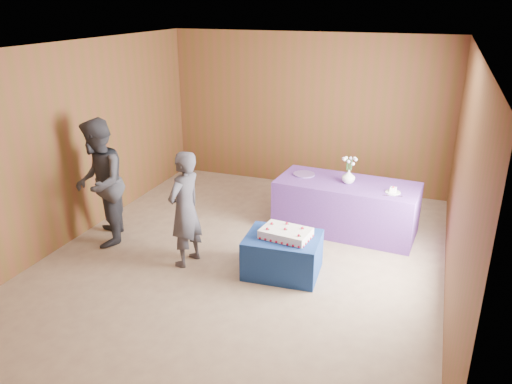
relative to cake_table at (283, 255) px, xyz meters
The scene contains 13 objects.
ground 0.67m from the cake_table, 159.22° to the left, with size 6.00×6.00×0.00m, color gray.
room_shell 1.67m from the cake_table, 159.22° to the left, with size 5.04×6.04×2.72m.
cake_table is the anchor object (origin of this frame).
serving_table 1.58m from the cake_table, 71.55° to the left, with size 2.00×0.90×0.75m, color #6B3697.
sheet_cake 0.31m from the cake_table, ahead, with size 0.65×0.49×0.14m.
vase 1.68m from the cake_table, 71.13° to the left, with size 0.19×0.19×0.20m, color white.
flower_spray 1.78m from the cake_table, 71.13° to the left, with size 0.22×0.22×0.17m.
platter 1.69m from the cake_table, 96.23° to the left, with size 0.33×0.33×0.02m, color #6A4992.
plate 1.81m from the cake_table, 48.72° to the left, with size 0.20×0.20×0.01m, color silver.
cake_slice 1.83m from the cake_table, 48.70° to the left, with size 0.09×0.08×0.09m.
knife 1.73m from the cake_table, 45.64° to the left, with size 0.26×0.02×0.00m, color #B4B4B9.
guest_left 1.34m from the cake_table, behind, with size 0.55×0.36×1.50m, color #3E3D48.
guest_right 2.67m from the cake_table, behind, with size 0.86×0.67×1.76m, color #34353F.
Camera 1 is at (2.16, -5.47, 3.21)m, focal length 35.00 mm.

